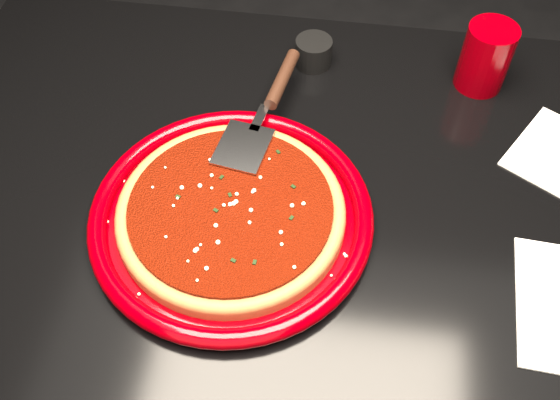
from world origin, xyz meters
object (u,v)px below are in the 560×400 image
object	(u,v)px
table	(307,326)
plate	(231,216)
cup	(486,57)
pizza_server	(265,109)
ramekin	(314,52)

from	to	relation	value
table	plate	xyz separation A→B (m)	(-0.11, -0.04, 0.39)
plate	cup	distance (m)	0.46
plate	pizza_server	size ratio (longest dim) A/B	1.31
plate	table	bearing A→B (deg)	21.50
cup	pizza_server	bearing A→B (deg)	-154.59
table	pizza_server	bearing A→B (deg)	125.70
pizza_server	cup	xyz separation A→B (m)	(0.31, 0.15, 0.01)
plate	cup	bearing A→B (deg)	43.61
cup	ramekin	distance (m)	0.26
plate	ramekin	size ratio (longest dim) A/B	6.37
pizza_server	ramekin	distance (m)	0.17
table	cup	xyz separation A→B (m)	(0.22, 0.27, 0.43)
pizza_server	cup	bearing A→B (deg)	34.88
table	cup	size ratio (longest dim) A/B	11.44
plate	cup	xyz separation A→B (m)	(0.33, 0.32, 0.04)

